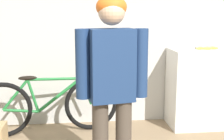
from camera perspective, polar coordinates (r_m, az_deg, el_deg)
name	(u,v)px	position (r m, az deg, el deg)	size (l,w,h in m)	color
wall_back	(98,27)	(4.12, -2.53, 7.93)	(8.00, 0.07, 2.60)	silver
side_shelf	(209,88)	(4.29, 17.31, -3.13)	(1.04, 0.51, 1.02)	white
person	(112,78)	(2.53, 0.00, -1.43)	(0.59, 0.26, 1.63)	#4C4238
bicycle	(49,105)	(3.94, -11.54, -6.35)	(1.74, 0.46, 0.75)	black
banana	(206,48)	(4.15, 16.88, 3.86)	(0.31, 0.08, 0.04)	#EAD64C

